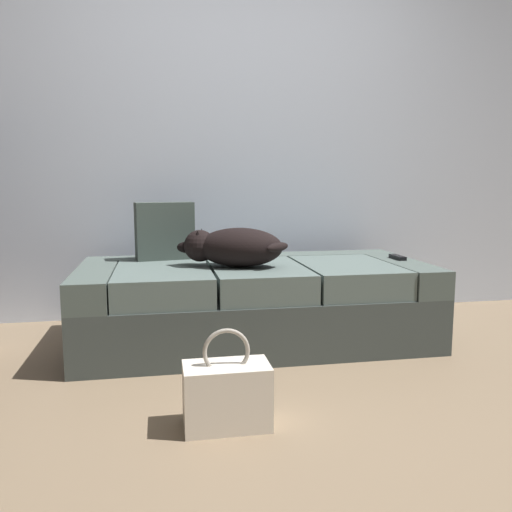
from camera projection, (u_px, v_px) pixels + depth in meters
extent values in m
plane|color=#7E6850|center=(301.00, 416.00, 2.02)|extent=(10.00, 10.00, 0.00)
cube|color=silver|center=(235.00, 109.00, 3.50)|extent=(6.40, 0.10, 2.80)
cube|color=#3B4442|center=(254.00, 315.00, 2.98)|extent=(1.94, 0.93, 0.30)
cube|color=#4B5853|center=(96.00, 282.00, 2.79)|extent=(0.20, 0.93, 0.15)
cube|color=#4B5853|center=(397.00, 272.00, 3.11)|extent=(0.20, 0.93, 0.15)
cube|color=#4B5853|center=(244.00, 267.00, 3.30)|extent=(1.54, 0.20, 0.15)
cube|color=#556561|center=(163.00, 283.00, 2.76)|extent=(0.50, 0.71, 0.15)
cube|color=#556561|center=(258.00, 280.00, 2.85)|extent=(0.50, 0.71, 0.15)
cube|color=#556561|center=(346.00, 277.00, 2.94)|extent=(0.50, 0.71, 0.15)
ellipsoid|color=black|center=(240.00, 247.00, 2.81)|extent=(0.52, 0.39, 0.21)
sphere|color=black|center=(200.00, 246.00, 2.84)|extent=(0.17, 0.17, 0.17)
ellipsoid|color=black|center=(186.00, 247.00, 2.85)|extent=(0.12, 0.09, 0.06)
cone|color=black|center=(198.00, 235.00, 2.78)|extent=(0.04, 0.04, 0.05)
cone|color=black|center=(202.00, 233.00, 2.88)|extent=(0.04, 0.04, 0.05)
ellipsoid|color=black|center=(278.00, 247.00, 2.73)|extent=(0.17, 0.16, 0.05)
cube|color=black|center=(398.00, 257.00, 3.11)|extent=(0.05, 0.15, 0.02)
cube|color=#3A4640|center=(165.00, 231.00, 3.08)|extent=(0.36, 0.18, 0.34)
cube|color=silver|center=(227.00, 396.00, 1.92)|extent=(0.32, 0.18, 0.24)
torus|color=#A39B8E|center=(226.00, 352.00, 1.90)|extent=(0.18, 0.02, 0.18)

